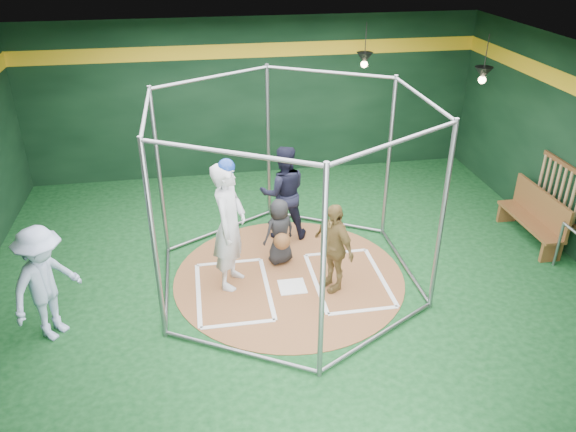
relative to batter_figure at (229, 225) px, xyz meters
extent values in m
cube|color=#0C3615|center=(0.94, 0.00, -1.09)|extent=(10.00, 9.00, 0.02)
cube|color=black|center=(0.94, 0.00, 2.42)|extent=(10.00, 9.00, 0.02)
cube|color=black|center=(0.94, 4.50, 0.67)|extent=(10.00, 0.10, 3.50)
cube|color=black|center=(0.94, -4.50, 0.67)|extent=(10.00, 0.10, 3.50)
cube|color=gold|center=(0.94, 4.47, 1.72)|extent=(10.00, 0.01, 0.30)
cylinder|color=brown|center=(0.94, 0.00, -1.08)|extent=(3.80, 3.80, 0.01)
cube|color=white|center=(0.94, -0.30, -1.06)|extent=(0.43, 0.43, 0.01)
cube|color=white|center=(-0.01, 0.60, -1.07)|extent=(1.10, 0.07, 0.01)
cube|color=white|center=(-0.01, -1.10, -1.07)|extent=(1.10, 0.07, 0.01)
cube|color=white|center=(-0.56, -0.25, -1.07)|extent=(0.07, 1.70, 0.01)
cube|color=white|center=(0.54, -0.25, -1.07)|extent=(0.07, 1.70, 0.01)
cube|color=white|center=(1.89, 0.60, -1.07)|extent=(1.10, 0.07, 0.01)
cube|color=white|center=(1.89, -1.10, -1.07)|extent=(1.10, 0.07, 0.01)
cube|color=white|center=(1.34, -0.25, -1.07)|extent=(0.07, 1.70, 0.01)
cube|color=white|center=(2.44, -0.25, -1.07)|extent=(0.07, 1.70, 0.01)
cylinder|color=gray|center=(2.93, 1.15, 0.42)|extent=(0.07, 0.07, 3.00)
cylinder|color=gray|center=(0.94, 2.30, 0.42)|extent=(0.07, 0.07, 3.00)
cylinder|color=gray|center=(-1.05, 1.15, 0.42)|extent=(0.07, 0.07, 3.00)
cylinder|color=gray|center=(-1.05, -1.15, 0.42)|extent=(0.07, 0.07, 3.00)
cylinder|color=gray|center=(0.94, -2.30, 0.42)|extent=(0.07, 0.07, 3.00)
cylinder|color=gray|center=(2.93, -1.15, 0.42)|extent=(0.07, 0.07, 3.00)
cylinder|color=gray|center=(1.94, 1.73, 1.87)|extent=(2.02, 1.20, 0.06)
cylinder|color=gray|center=(1.94, 1.73, -1.03)|extent=(2.02, 1.20, 0.06)
cylinder|color=gray|center=(-0.06, 1.73, 1.87)|extent=(2.02, 1.20, 0.06)
cylinder|color=gray|center=(-0.06, 1.73, -1.03)|extent=(2.02, 1.20, 0.06)
cylinder|color=gray|center=(-1.05, 0.00, 1.87)|extent=(0.06, 2.30, 0.06)
cylinder|color=gray|center=(-1.05, 0.00, -1.03)|extent=(0.06, 2.30, 0.06)
cylinder|color=gray|center=(-0.06, -1.72, 1.87)|extent=(2.02, 1.20, 0.06)
cylinder|color=gray|center=(-0.06, -1.72, -1.03)|extent=(2.02, 1.20, 0.06)
cylinder|color=gray|center=(1.94, -1.72, 1.87)|extent=(2.02, 1.20, 0.06)
cylinder|color=gray|center=(1.94, -1.72, -1.03)|extent=(2.02, 1.20, 0.06)
cylinder|color=gray|center=(2.93, 0.00, 1.87)|extent=(0.06, 2.30, 0.06)
cylinder|color=gray|center=(2.93, 0.00, -1.03)|extent=(0.06, 2.30, 0.06)
cube|color=brown|center=(5.88, 0.40, 0.42)|extent=(0.05, 1.25, 0.08)
cube|color=brown|center=(5.88, 0.40, -0.48)|extent=(0.05, 1.25, 0.08)
cylinder|color=tan|center=(5.86, 0.01, -0.03)|extent=(0.06, 0.06, 0.85)
cylinder|color=tan|center=(5.86, 0.17, -0.03)|extent=(0.06, 0.06, 0.85)
cylinder|color=tan|center=(5.86, 0.33, -0.03)|extent=(0.06, 0.06, 0.85)
cylinder|color=tan|center=(5.86, 0.48, -0.03)|extent=(0.06, 0.06, 0.85)
cylinder|color=tan|center=(5.86, 0.64, -0.03)|extent=(0.06, 0.06, 0.85)
cylinder|color=tan|center=(5.86, 0.80, -0.03)|extent=(0.06, 0.06, 0.85)
cylinder|color=tan|center=(5.86, 0.95, -0.03)|extent=(0.06, 0.06, 0.85)
cone|color=black|center=(3.14, 3.60, 1.67)|extent=(0.34, 0.34, 0.22)
sphere|color=#FFD899|center=(3.14, 3.60, 1.54)|extent=(0.14, 0.14, 0.14)
cylinder|color=black|center=(3.14, 3.60, 2.02)|extent=(0.02, 0.02, 0.70)
cone|color=black|center=(4.94, 2.00, 1.67)|extent=(0.34, 0.34, 0.22)
sphere|color=#FFD899|center=(4.94, 2.00, 1.54)|extent=(0.14, 0.14, 0.14)
cylinder|color=black|center=(4.94, 2.00, 2.02)|extent=(0.02, 0.02, 0.70)
imported|color=silver|center=(0.00, 0.00, -0.02)|extent=(0.76, 0.90, 2.10)
sphere|color=navy|center=(0.00, 0.00, 0.97)|extent=(0.26, 0.26, 0.26)
imported|color=#9F8144|center=(1.57, -0.38, -0.33)|extent=(0.71, 0.94, 1.48)
imported|color=black|center=(0.87, 0.51, -0.49)|extent=(0.67, 0.57, 1.17)
sphere|color=brown|center=(0.87, 0.26, -0.53)|extent=(0.28, 0.28, 0.28)
imported|color=black|center=(1.07, 1.37, -0.18)|extent=(0.87, 0.69, 1.78)
imported|color=#B0C2E9|center=(-2.59, -0.84, -0.22)|extent=(1.17, 1.28, 1.73)
cube|color=brown|center=(5.49, 0.47, -0.69)|extent=(0.39, 1.67, 0.06)
cube|color=brown|center=(5.65, 0.47, -0.39)|extent=(0.06, 1.67, 0.56)
cube|color=brown|center=(5.49, -0.27, -0.90)|extent=(0.37, 0.07, 0.37)
cube|color=brown|center=(5.49, 1.22, -0.90)|extent=(0.37, 0.07, 0.37)
cylinder|color=gray|center=(5.49, -0.40, -0.67)|extent=(0.05, 0.05, 0.84)
camera|label=1|loc=(-0.40, -7.64, 4.18)|focal=35.00mm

